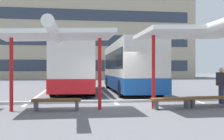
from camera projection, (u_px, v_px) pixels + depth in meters
name	position (u px, v px, depth m)	size (l,w,h in m)	color
ground_plane	(116.00, 104.00, 12.43)	(160.00, 160.00, 0.00)	slate
terminal_building	(86.00, 23.00, 48.42)	(36.09, 13.06, 22.75)	tan
coach_bus_0	(75.00, 67.00, 19.34)	(3.02, 10.64, 3.80)	silver
coach_bus_1	(129.00, 68.00, 18.75)	(2.70, 10.40, 3.73)	silver
lane_stripe_0	(43.00, 92.00, 18.29)	(0.16, 14.00, 0.01)	white
lane_stripe_1	(102.00, 92.00, 18.86)	(0.16, 14.00, 0.01)	white
lane_stripe_2	(158.00, 91.00, 19.42)	(0.16, 14.00, 0.01)	white
waiting_shelter_1	(56.00, 36.00, 10.06)	(4.37, 4.69, 3.08)	red
bench_2	(57.00, 102.00, 10.36)	(1.90, 0.54, 0.45)	brown
waiting_shelter_2	(195.00, 34.00, 10.70)	(4.25, 5.26, 3.26)	red
bench_3	(171.00, 101.00, 10.77)	(1.71, 0.56, 0.45)	brown
bench_4	(210.00, 99.00, 11.28)	(1.98, 0.52, 0.45)	brown
platform_kerb	(115.00, 101.00, 12.83)	(44.00, 0.24, 0.12)	#ADADA8
waiting_passenger_3	(221.00, 83.00, 12.36)	(0.30, 0.52, 1.69)	#33384C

